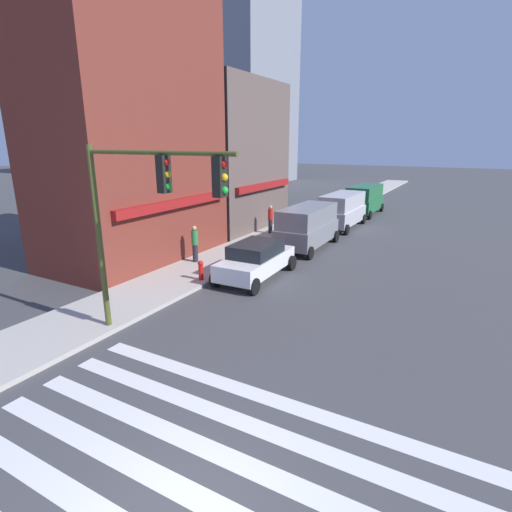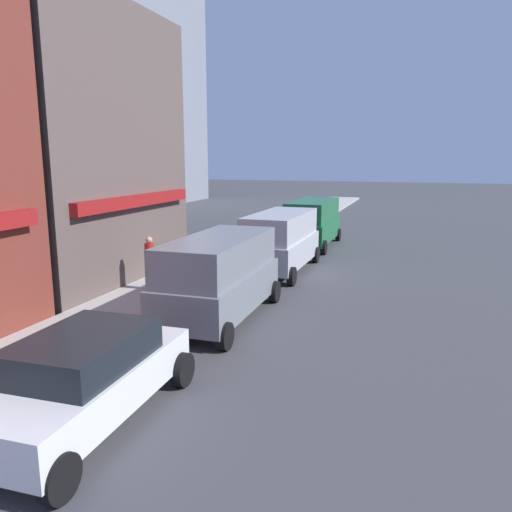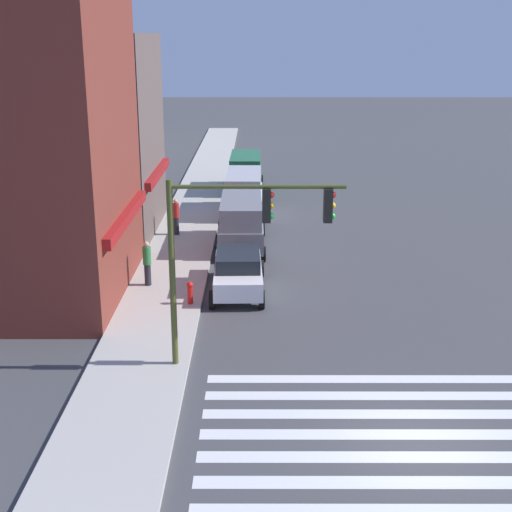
# 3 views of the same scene
# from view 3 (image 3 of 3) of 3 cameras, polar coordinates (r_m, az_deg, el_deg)

# --- Properties ---
(ground_plane) EXTENTS (200.00, 200.00, 0.00)m
(ground_plane) POSITION_cam_3_polar(r_m,az_deg,el_deg) (18.29, 13.04, -14.56)
(ground_plane) COLOR #424244
(sidewalk_left) EXTENTS (120.00, 3.00, 0.15)m
(sidewalk_left) POSITION_cam_3_polar(r_m,az_deg,el_deg) (18.16, -11.50, -14.42)
(sidewalk_left) COLOR #B2ADA3
(sidewalk_left) RESTS_ON ground_plane
(crosswalk_stripes) EXTENTS (7.44, 10.80, 0.01)m
(crosswalk_stripes) POSITION_cam_3_polar(r_m,az_deg,el_deg) (18.29, 13.04, -14.55)
(crosswalk_stripes) COLOR silver
(crosswalk_stripes) RESTS_ON ground_plane
(storefront_row) EXTENTS (17.21, 5.30, 13.32)m
(storefront_row) POSITION_cam_3_polar(r_m,az_deg,el_deg) (30.45, -14.44, 9.98)
(storefront_row) COLOR maroon
(storefront_row) RESTS_ON ground_plane
(traffic_signal) EXTENTS (0.32, 4.98, 5.70)m
(traffic_signal) POSITION_cam_3_polar(r_m,az_deg,el_deg) (20.06, -1.49, 1.80)
(traffic_signal) COLOR #474C1E
(traffic_signal) RESTS_ON ground_plane
(sedan_white) EXTENTS (4.45, 2.02, 1.59)m
(sedan_white) POSITION_cam_3_polar(r_m,az_deg,el_deg) (27.37, -1.44, -1.18)
(sedan_white) COLOR white
(sedan_white) RESTS_ON ground_plane
(van_grey) EXTENTS (5.02, 2.22, 2.34)m
(van_grey) POSITION_cam_3_polar(r_m,az_deg,el_deg) (32.90, -1.18, 2.81)
(van_grey) COLOR slate
(van_grey) RESTS_ON ground_plane
(van_silver) EXTENTS (5.02, 2.22, 2.34)m
(van_silver) POSITION_cam_3_polar(r_m,az_deg,el_deg) (39.08, -0.98, 5.14)
(van_silver) COLOR #B7B7BC
(van_silver) RESTS_ON ground_plane
(van_green) EXTENTS (5.02, 2.22, 2.34)m
(van_green) POSITION_cam_3_polar(r_m,az_deg,el_deg) (45.00, -0.84, 6.77)
(van_green) COLOR #1E6638
(van_green) RESTS_ON ground_plane
(pedestrian_green_top) EXTENTS (0.32, 0.32, 1.77)m
(pedestrian_green_top) POSITION_cam_3_polar(r_m,az_deg,el_deg) (27.91, -8.70, -0.52)
(pedestrian_green_top) COLOR #23232D
(pedestrian_green_top) RESTS_ON sidewalk_left
(pedestrian_red_jacket) EXTENTS (0.32, 0.32, 1.77)m
(pedestrian_red_jacket) POSITION_cam_3_polar(r_m,az_deg,el_deg) (34.90, -6.41, 3.19)
(pedestrian_red_jacket) COLOR #23232D
(pedestrian_red_jacket) RESTS_ON sidewalk_left
(fire_hydrant) EXTENTS (0.24, 0.24, 0.84)m
(fire_hydrant) POSITION_cam_3_polar(r_m,az_deg,el_deg) (25.93, -5.30, -2.86)
(fire_hydrant) COLOR red
(fire_hydrant) RESTS_ON sidewalk_left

